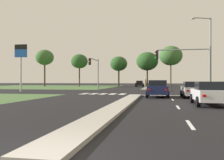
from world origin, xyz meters
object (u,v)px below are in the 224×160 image
Objects in this scene: car_navy_fourth at (158,89)px; traffic_signal_far_left at (95,68)px; traffic_signal_near_right at (188,61)px; treeline_fourth at (147,61)px; pedestrian_at_median at (145,83)px; treeline_third at (119,64)px; car_black_near at (140,84)px; treeline_near at (45,58)px; street_lamp_second at (209,51)px; car_silver_third at (193,89)px; fuel_price_totem at (21,57)px; treeline_fifth at (171,56)px; car_red_fifth at (223,87)px; car_white_second at (209,93)px; treeline_second at (79,61)px.

car_navy_fourth is 0.80× the size of traffic_signal_far_left.
traffic_signal_near_right is 17.08m from traffic_signal_far_left.
car_navy_fourth is 40.73m from treeline_fourth.
treeline_third reaches higher than pedestrian_at_median.
treeline_near reaches higher than car_black_near.
street_lamp_second reaches higher than treeline_third.
car_silver_third is 0.66× the size of fuel_price_totem.
traffic_signal_far_left is at bearing 131.97° from car_silver_third.
traffic_signal_near_right is 33.92m from treeline_fifth.
car_red_fifth is 0.51× the size of treeline_fourth.
car_red_fifth is 27.17m from fuel_price_totem.
car_red_fifth is 48.50m from treeline_near.
car_silver_third is 1.00× the size of car_navy_fourth.
treeline_fourth is 0.90× the size of treeline_fifth.
treeline_third reaches higher than car_red_fifth.
car_red_fifth is 0.46× the size of treeline_fifth.
car_silver_third reaches higher than car_red_fifth.
treeline_fourth is at bearing 98.49° from car_silver_third.
treeline_near reaches higher than car_red_fifth.
treeline_near is at bearing 126.07° from car_white_second.
treeline_second is 0.95× the size of treeline_fourth.
car_silver_third is 0.55× the size of treeline_third.
treeline_third is at bearing 105.77° from pedestrian_at_median.
treeline_second reaches higher than fuel_price_totem.
treeline_near is (-27.47, 20.04, 6.41)m from pedestrian_at_median.
treeline_fifth is (32.48, -0.99, -0.19)m from treeline_near.
treeline_third is 0.82× the size of treeline_fifth.
treeline_fourth is at bearing 104.55° from street_lamp_second.
treeline_third is at bearing 114.51° from street_lamp_second.
treeline_second is at bearing 42.73° from car_red_fifth.
traffic_signal_near_right is (-0.21, 10.53, 2.83)m from car_white_second.
car_black_near is 39.24m from car_navy_fourth.
car_black_near is at bearing -144.99° from treeline_fourth.
traffic_signal_near_right is at bearing -12.82° from fuel_price_totem.
pedestrian_at_median is at bearing -36.12° from treeline_near.
car_black_near is 0.51× the size of street_lamp_second.
treeline_fifth is (22.85, -0.83, 0.97)m from treeline_second.
car_navy_fourth is 0.65× the size of fuel_price_totem.
treeline_second is at bearing 177.92° from treeline_fifth.
car_black_near is at bearing 101.34° from car_silver_third.
car_navy_fourth is at bearing -131.07° from street_lamp_second.
street_lamp_second reaches higher than treeline_fourth.
fuel_price_totem is (-14.47, -30.65, 4.11)m from car_black_near.
street_lamp_second reaches higher than car_red_fifth.
street_lamp_second reaches higher than traffic_signal_far_left.
treeline_near reaches higher than treeline_second.
treeline_third is (-10.56, 42.78, 5.22)m from car_navy_fourth.
treeline_fourth reaches higher than fuel_price_totem.
treeline_third is at bearing 161.84° from treeline_fourth.
traffic_signal_far_left is 17.54m from street_lamp_second.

